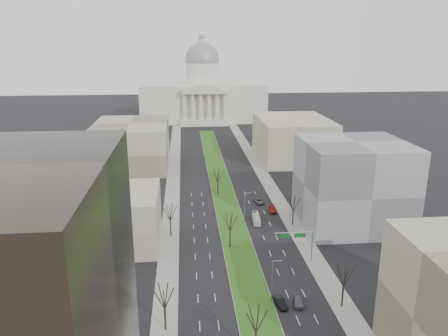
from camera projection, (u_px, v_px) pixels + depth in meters
ground at (224, 194)px, 149.68m from camera, size 600.00×600.00×0.00m
median at (224, 195)px, 148.69m from camera, size 8.00×222.03×0.20m
sidewalk_left at (170, 225)px, 124.21m from camera, size 5.00×330.00×0.15m
sidewalk_right at (291, 221)px, 127.31m from camera, size 5.00×330.00×0.15m
capitol at (203, 95)px, 288.15m from camera, size 80.00×46.00×55.00m
building_beige_left at (108, 218)px, 111.33m from camera, size 26.00×22.00×14.00m
building_grey_right at (353, 184)px, 122.58m from camera, size 28.00×26.00×24.00m
building_far_left at (132, 144)px, 182.30m from camera, size 30.00×40.00×18.00m
building_far_right at (293, 139)px, 193.30m from camera, size 30.00×40.00×18.00m
tree_left_mid at (164, 296)px, 77.36m from camera, size 5.40×5.40×9.72m
tree_left_far at (170, 212)px, 115.65m from camera, size 5.28×5.28×9.50m
tree_right_mid at (344, 274)px, 84.20m from camera, size 5.52×5.52×9.94m
tree_right_far at (294, 204)px, 122.62m from camera, size 5.04×5.04×9.07m
tree_median_a at (256, 319)px, 71.06m from camera, size 5.40×5.40×9.72m
tree_median_b at (230, 222)px, 109.31m from camera, size 5.40×5.40×9.72m
tree_median_c at (218, 175)px, 147.55m from camera, size 5.40×5.40×9.72m
streetlamp_median_b at (272, 281)px, 86.53m from camera, size 1.90×0.20×9.16m
streetlamp_median_c at (245, 207)px, 124.77m from camera, size 1.90×0.20×9.16m
mast_arm_signs at (301, 240)px, 101.40m from camera, size 9.12×0.24×8.09m
car_grey_near at (298, 301)px, 86.83m from camera, size 2.59×4.87×1.58m
car_black at (280, 302)px, 86.36m from camera, size 2.29×4.77×1.51m
car_red at (272, 209)px, 133.98m from camera, size 2.89×5.58×1.55m
car_grey_far at (259, 201)px, 141.28m from camera, size 2.99×5.28×1.39m
box_van at (256, 218)px, 126.44m from camera, size 2.45×8.27×2.27m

